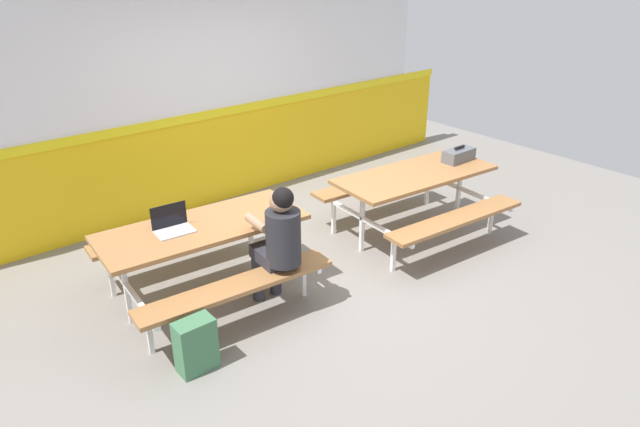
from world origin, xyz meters
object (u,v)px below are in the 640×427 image
Objects in this scene: picnic_table_left at (204,241)px; student_nearer at (279,238)px; picnic_table_right at (415,187)px; backpack_dark at (195,345)px; laptop_silver at (173,226)px; toolbox_grey at (459,155)px.

picnic_table_left is 0.73m from student_nearer.
picnic_table_right reaches higher than backpack_dark.
student_nearer reaches higher than backpack_dark.
toolbox_grey is at bearing -7.69° from laptop_silver.
picnic_table_right is 2.72m from laptop_silver.
laptop_silver is (-2.69, 0.40, 0.21)m from picnic_table_right.
toolbox_grey is (0.66, -0.06, 0.24)m from picnic_table_right.
toolbox_grey is (2.69, 0.20, 0.10)m from student_nearer.
backpack_dark is at bearing -124.41° from picnic_table_left.
student_nearer is at bearing -44.76° from laptop_silver.
backpack_dark is (-3.68, -0.45, -0.60)m from toolbox_grey.
backpack_dark is (-0.99, -0.25, -0.49)m from student_nearer.
toolbox_grey is 0.91× the size of backpack_dark.
student_nearer reaches higher than picnic_table_right.
backpack_dark is (-0.58, -0.85, -0.36)m from picnic_table_left.
picnic_table_right is at bearing 7.18° from student_nearer.
laptop_silver is at bearing 171.60° from picnic_table_right.
picnic_table_left is at bearing 172.11° from picnic_table_right.
laptop_silver is 3.38m from toolbox_grey.
toolbox_grey is at bearing -7.24° from picnic_table_left.
picnic_table_right is 4.70× the size of toolbox_grey.
picnic_table_left is at bearing 55.59° from backpack_dark.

